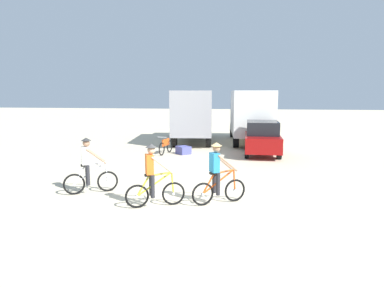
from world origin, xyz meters
TOP-DOWN VIEW (x-y plane):
  - ground_plane at (0.00, 0.00)m, footprint 120.00×120.00m
  - box_truck_grey_hauler at (-1.39, 12.83)m, footprint 3.01×6.95m
  - box_truck_white_box at (2.34, 13.10)m, footprint 2.83×6.90m
  - sedan_parked at (2.88, 8.66)m, footprint 1.80×4.21m
  - cyclist_orange_shirt at (-3.03, 0.50)m, footprint 1.54×0.91m
  - cyclist_cowboy_hat at (-0.63, -0.52)m, footprint 1.61×0.81m
  - cyclist_near_camera at (1.15, 0.01)m, footprint 1.53×0.93m
  - bicycle_spare at (-2.17, 8.06)m, footprint 0.53×1.71m
  - supply_crate at (-1.23, 8.16)m, footprint 0.90×0.91m

SIDE VIEW (x-z plane):
  - ground_plane at x=0.00m, z-range 0.00..0.00m
  - supply_crate at x=-1.23m, z-range 0.00..0.41m
  - bicycle_spare at x=-2.17m, z-range -0.09..0.88m
  - cyclist_orange_shirt at x=-3.03m, z-range -0.06..1.76m
  - cyclist_cowboy_hat at x=-0.63m, z-range -0.06..1.76m
  - cyclist_near_camera at x=1.15m, z-range -0.06..1.76m
  - sedan_parked at x=2.88m, z-range 0.00..1.76m
  - box_truck_grey_hauler at x=-1.39m, z-range 0.20..3.55m
  - box_truck_white_box at x=2.34m, z-range 0.20..3.55m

